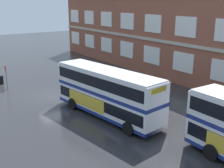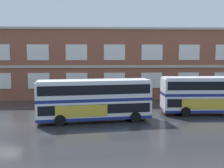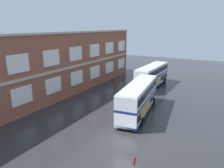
{
  "view_description": "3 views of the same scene",
  "coord_description": "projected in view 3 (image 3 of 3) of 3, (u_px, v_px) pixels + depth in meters",
  "views": [
    {
      "loc": [
        27.24,
        -10.79,
        9.6
      ],
      "look_at": [
        6.38,
        3.34,
        2.24
      ],
      "focal_mm": 46.07,
      "sensor_mm": 36.0,
      "label": 1
    },
    {
      "loc": [
        8.49,
        -24.27,
        6.59
      ],
      "look_at": [
        9.72,
        3.37,
        3.49
      ],
      "focal_mm": 43.28,
      "sensor_mm": 36.0,
      "label": 2
    },
    {
      "loc": [
        -16.24,
        -8.04,
        11.14
      ],
      "look_at": [
        6.24,
        4.78,
        4.01
      ],
      "focal_mm": 34.06,
      "sensor_mm": 36.0,
      "label": 3
    }
  ],
  "objects": [
    {
      "name": "ground_plane",
      "position": [
        105.0,
        140.0,
        21.35
      ],
      "size": [
        120.0,
        120.0,
        0.0
      ],
      "primitive_type": "plane",
      "color": "#2B2B2D"
    },
    {
      "name": "brick_terminal_building",
      "position": [
        17.0,
        71.0,
        29.78
      ],
      "size": [
        53.44,
        8.19,
        10.3
      ],
      "color": "brown",
      "rests_on": "ground"
    },
    {
      "name": "double_decker_near",
      "position": [
        138.0,
        98.0,
        27.31
      ],
      "size": [
        11.25,
        4.07,
        4.07
      ],
      "color": "silver",
      "rests_on": "ground"
    },
    {
      "name": "double_decker_middle",
      "position": [
        152.0,
        76.0,
        39.41
      ],
      "size": [
        11.03,
        2.96,
        4.07
      ],
      "color": "silver",
      "rests_on": "ground"
    }
  ]
}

